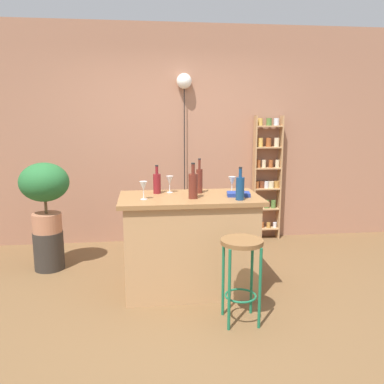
{
  "coord_description": "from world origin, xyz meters",
  "views": [
    {
      "loc": [
        -0.41,
        -3.3,
        1.65
      ],
      "look_at": [
        0.05,
        0.55,
        0.91
      ],
      "focal_mm": 37.22,
      "sensor_mm": 36.0,
      "label": 1
    }
  ],
  "objects_px": {
    "bar_stool": "(241,261)",
    "wine_glass_center": "(232,181)",
    "spice_shelf": "(267,175)",
    "potted_plant": "(45,189)",
    "wine_glass_right": "(143,187)",
    "bottle_sauce_amber": "(240,188)",
    "cookbook": "(238,194)",
    "bottle_wine_red": "(157,183)",
    "bottle_vinegar": "(199,180)",
    "plant_stool": "(49,250)",
    "wine_glass_left": "(170,181)",
    "pendant_globe_light": "(184,84)",
    "bottle_spirits_clear": "(193,185)"
  },
  "relations": [
    {
      "from": "bar_stool",
      "to": "wine_glass_center",
      "type": "relative_size",
      "value": 4.24
    },
    {
      "from": "spice_shelf",
      "to": "potted_plant",
      "type": "distance_m",
      "value": 2.81
    },
    {
      "from": "spice_shelf",
      "to": "wine_glass_right",
      "type": "height_order",
      "value": "spice_shelf"
    },
    {
      "from": "bottle_sauce_amber",
      "to": "cookbook",
      "type": "bearing_deg",
      "value": 80.6
    },
    {
      "from": "spice_shelf",
      "to": "bottle_wine_red",
      "type": "height_order",
      "value": "spice_shelf"
    },
    {
      "from": "bottle_vinegar",
      "to": "cookbook",
      "type": "xyz_separation_m",
      "value": [
        0.34,
        -0.19,
        -0.11
      ]
    },
    {
      "from": "potted_plant",
      "to": "bar_stool",
      "type": "bearing_deg",
      "value": -37.05
    },
    {
      "from": "plant_stool",
      "to": "bottle_wine_red",
      "type": "distance_m",
      "value": 1.52
    },
    {
      "from": "wine_glass_left",
      "to": "wine_glass_center",
      "type": "bearing_deg",
      "value": -10.73
    },
    {
      "from": "bottle_sauce_amber",
      "to": "wine_glass_left",
      "type": "relative_size",
      "value": 1.79
    },
    {
      "from": "cookbook",
      "to": "bottle_sauce_amber",
      "type": "bearing_deg",
      "value": -90.75
    },
    {
      "from": "bar_stool",
      "to": "wine_glass_right",
      "type": "relative_size",
      "value": 4.24
    },
    {
      "from": "wine_glass_right",
      "to": "wine_glass_left",
      "type": "bearing_deg",
      "value": 49.55
    },
    {
      "from": "bar_stool",
      "to": "bottle_sauce_amber",
      "type": "xyz_separation_m",
      "value": [
        0.09,
        0.45,
        0.51
      ]
    },
    {
      "from": "wine_glass_right",
      "to": "pendant_globe_light",
      "type": "xyz_separation_m",
      "value": [
        0.53,
        1.64,
        1.01
      ]
    },
    {
      "from": "wine_glass_left",
      "to": "potted_plant",
      "type": "bearing_deg",
      "value": 158.92
    },
    {
      "from": "cookbook",
      "to": "pendant_globe_light",
      "type": "height_order",
      "value": "pendant_globe_light"
    },
    {
      "from": "wine_glass_left",
      "to": "cookbook",
      "type": "bearing_deg",
      "value": -21.28
    },
    {
      "from": "pendant_globe_light",
      "to": "bottle_sauce_amber",
      "type": "bearing_deg",
      "value": -79.74
    },
    {
      "from": "bar_stool",
      "to": "spice_shelf",
      "type": "bearing_deg",
      "value": 68.11
    },
    {
      "from": "bottle_vinegar",
      "to": "cookbook",
      "type": "distance_m",
      "value": 0.41
    },
    {
      "from": "bottle_spirits_clear",
      "to": "bottle_wine_red",
      "type": "bearing_deg",
      "value": 138.94
    },
    {
      "from": "bottle_spirits_clear",
      "to": "bottle_vinegar",
      "type": "xyz_separation_m",
      "value": [
        0.09,
        0.25,
        0.0
      ]
    },
    {
      "from": "plant_stool",
      "to": "wine_glass_right",
      "type": "distance_m",
      "value": 1.55
    },
    {
      "from": "bottle_vinegar",
      "to": "plant_stool",
      "type": "bearing_deg",
      "value": 160.65
    },
    {
      "from": "bar_stool",
      "to": "bottle_wine_red",
      "type": "distance_m",
      "value": 1.17
    },
    {
      "from": "cookbook",
      "to": "wine_glass_center",
      "type": "bearing_deg",
      "value": 113.31
    },
    {
      "from": "bottle_wine_red",
      "to": "bottle_spirits_clear",
      "type": "relative_size",
      "value": 0.85
    },
    {
      "from": "wine_glass_center",
      "to": "wine_glass_right",
      "type": "relative_size",
      "value": 1.0
    },
    {
      "from": "potted_plant",
      "to": "cookbook",
      "type": "xyz_separation_m",
      "value": [
        1.92,
        -0.74,
        0.04
      ]
    },
    {
      "from": "bar_stool",
      "to": "bottle_wine_red",
      "type": "height_order",
      "value": "bottle_wine_red"
    },
    {
      "from": "bar_stool",
      "to": "plant_stool",
      "type": "bearing_deg",
      "value": 142.95
    },
    {
      "from": "bottle_spirits_clear",
      "to": "bottle_vinegar",
      "type": "distance_m",
      "value": 0.26
    },
    {
      "from": "bottle_sauce_amber",
      "to": "bottle_wine_red",
      "type": "bearing_deg",
      "value": 151.5
    },
    {
      "from": "pendant_globe_light",
      "to": "wine_glass_right",
      "type": "bearing_deg",
      "value": -107.98
    },
    {
      "from": "bar_stool",
      "to": "pendant_globe_light",
      "type": "distance_m",
      "value": 2.69
    },
    {
      "from": "plant_stool",
      "to": "pendant_globe_light",
      "type": "height_order",
      "value": "pendant_globe_light"
    },
    {
      "from": "spice_shelf",
      "to": "wine_glass_center",
      "type": "distance_m",
      "value": 1.64
    },
    {
      "from": "plant_stool",
      "to": "bottle_sauce_amber",
      "type": "xyz_separation_m",
      "value": [
        1.89,
        -0.92,
        0.82
      ]
    },
    {
      "from": "bottle_vinegar",
      "to": "bottle_spirits_clear",
      "type": "bearing_deg",
      "value": -110.31
    },
    {
      "from": "bar_stool",
      "to": "bottle_spirits_clear",
      "type": "height_order",
      "value": "bottle_spirits_clear"
    },
    {
      "from": "spice_shelf",
      "to": "bottle_spirits_clear",
      "type": "relative_size",
      "value": 5.13
    },
    {
      "from": "bottle_vinegar",
      "to": "bar_stool",
      "type": "bearing_deg",
      "value": -74.24
    },
    {
      "from": "bottle_sauce_amber",
      "to": "bottle_vinegar",
      "type": "bearing_deg",
      "value": 130.96
    },
    {
      "from": "potted_plant",
      "to": "bottle_vinegar",
      "type": "xyz_separation_m",
      "value": [
        1.58,
        -0.56,
        0.15
      ]
    },
    {
      "from": "bar_stool",
      "to": "spice_shelf",
      "type": "distance_m",
      "value": 2.37
    },
    {
      "from": "potted_plant",
      "to": "bottle_vinegar",
      "type": "relative_size",
      "value": 2.24
    },
    {
      "from": "spice_shelf",
      "to": "wine_glass_right",
      "type": "distance_m",
      "value": 2.3
    },
    {
      "from": "spice_shelf",
      "to": "bottle_sauce_amber",
      "type": "relative_size",
      "value": 5.65
    },
    {
      "from": "bottle_wine_red",
      "to": "bottle_vinegar",
      "type": "height_order",
      "value": "bottle_vinegar"
    }
  ]
}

